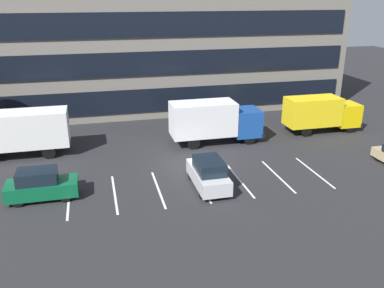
{
  "coord_description": "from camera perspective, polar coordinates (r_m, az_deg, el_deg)",
  "views": [
    {
      "loc": [
        -6.38,
        -27.05,
        11.96
      ],
      "look_at": [
        0.44,
        0.67,
        1.4
      ],
      "focal_mm": 38.3,
      "sensor_mm": 36.0,
      "label": 1
    }
  ],
  "objects": [
    {
      "name": "ground_plane",
      "position": [
        30.26,
        -0.5,
        -2.99
      ],
      "size": [
        120.0,
        120.0,
        0.0
      ],
      "primitive_type": "plane",
      "color": "#262628"
    },
    {
      "name": "lot_markings",
      "position": [
        27.32,
        1.12,
        -5.66
      ],
      "size": [
        16.94,
        5.4,
        0.01
      ],
      "color": "silver",
      "rests_on": "ground_plane"
    },
    {
      "name": "suv_silver",
      "position": [
        26.58,
        2.3,
        -4.13
      ],
      "size": [
        1.89,
        4.46,
        2.02
      ],
      "color": "silver",
      "rests_on": "ground_plane"
    },
    {
      "name": "box_truck_yellow_all",
      "position": [
        38.88,
        17.54,
        4.23
      ],
      "size": [
        6.98,
        2.31,
        3.24
      ],
      "color": "yellow",
      "rests_on": "ground_plane"
    },
    {
      "name": "suv_forest",
      "position": [
        26.79,
        -20.31,
        -5.37
      ],
      "size": [
        4.27,
        1.81,
        1.93
      ],
      "color": "#0C5933",
      "rests_on": "ground_plane"
    },
    {
      "name": "box_truck_blue",
      "position": [
        34.2,
        3.1,
        3.36
      ],
      "size": [
        7.7,
        2.55,
        3.57
      ],
      "color": "#194799",
      "rests_on": "ground_plane"
    },
    {
      "name": "box_truck_orange",
      "position": [
        33.97,
        -22.83,
        1.6
      ],
      "size": [
        7.62,
        2.52,
        3.53
      ],
      "color": "#D85914",
      "rests_on": "ground_plane"
    },
    {
      "name": "office_building",
      "position": [
        45.7,
        -5.9,
        14.22
      ],
      "size": [
        40.72,
        11.45,
        14.4
      ],
      "color": "slate",
      "rests_on": "ground_plane"
    }
  ]
}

